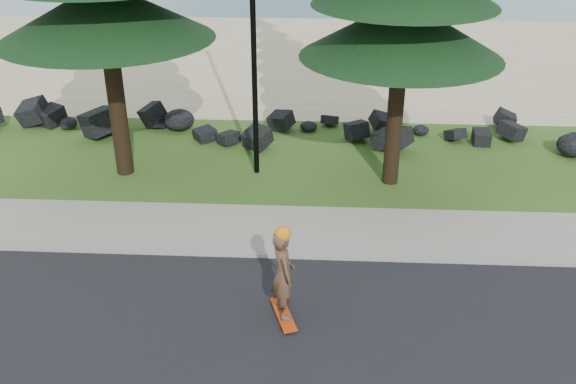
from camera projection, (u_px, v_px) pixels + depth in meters
name	position (u px, v px, depth m)	size (l,w,h in m)	color
ground	(243.00, 234.00, 14.30)	(160.00, 160.00, 0.00)	#325019
road	(211.00, 377.00, 10.30)	(160.00, 7.00, 0.02)	black
kerb	(238.00, 254.00, 13.48)	(160.00, 0.20, 0.10)	gray
sidewalk	(244.00, 227.00, 14.46)	(160.00, 2.00, 0.08)	gray
beach_sand	(282.00, 57.00, 27.16)	(160.00, 15.00, 0.01)	tan
seawall_boulders	(264.00, 137.00, 19.27)	(60.00, 2.40, 1.10)	black
lamp_post	(253.00, 15.00, 15.24)	(0.25, 0.14, 8.14)	black
skateboarder	(283.00, 275.00, 11.20)	(0.58, 1.05, 1.91)	#BA370A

